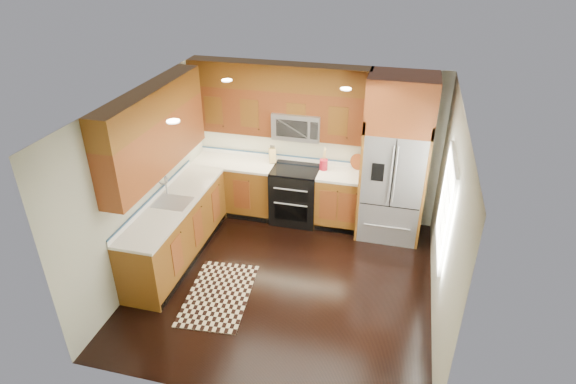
% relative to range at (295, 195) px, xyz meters
% --- Properties ---
extents(ground, '(4.00, 4.00, 0.00)m').
position_rel_range_xyz_m(ground, '(0.25, -1.67, -0.47)').
color(ground, black).
rests_on(ground, ground).
extents(wall_back, '(4.00, 0.02, 2.60)m').
position_rel_range_xyz_m(wall_back, '(0.25, 0.33, 0.83)').
color(wall_back, '#B3B6A3').
rests_on(wall_back, ground).
extents(wall_left, '(0.02, 4.00, 2.60)m').
position_rel_range_xyz_m(wall_left, '(-1.75, -1.67, 0.83)').
color(wall_left, '#B3B6A3').
rests_on(wall_left, ground).
extents(wall_right, '(0.02, 4.00, 2.60)m').
position_rel_range_xyz_m(wall_right, '(2.25, -1.67, 0.83)').
color(wall_right, '#B3B6A3').
rests_on(wall_right, ground).
extents(window, '(0.04, 1.10, 1.30)m').
position_rel_range_xyz_m(window, '(2.23, -1.47, 0.93)').
color(window, white).
rests_on(window, ground).
extents(base_cabinets, '(2.85, 3.00, 0.90)m').
position_rel_range_xyz_m(base_cabinets, '(-0.98, -0.77, -0.02)').
color(base_cabinets, brown).
rests_on(base_cabinets, ground).
extents(countertop, '(2.86, 3.01, 0.04)m').
position_rel_range_xyz_m(countertop, '(-0.84, -0.65, 0.45)').
color(countertop, white).
rests_on(countertop, base_cabinets).
extents(upper_cabinets, '(2.85, 3.00, 1.15)m').
position_rel_range_xyz_m(upper_cabinets, '(-0.90, -0.58, 1.56)').
color(upper_cabinets, brown).
rests_on(upper_cabinets, ground).
extents(range, '(0.76, 0.67, 0.95)m').
position_rel_range_xyz_m(range, '(0.00, 0.00, 0.00)').
color(range, black).
rests_on(range, ground).
extents(microwave, '(0.76, 0.40, 0.42)m').
position_rel_range_xyz_m(microwave, '(-0.00, 0.13, 1.19)').
color(microwave, '#B2B2B7').
rests_on(microwave, ground).
extents(refrigerator, '(0.98, 0.75, 2.60)m').
position_rel_range_xyz_m(refrigerator, '(1.55, -0.04, 0.83)').
color(refrigerator, '#B2B2B7').
rests_on(refrigerator, ground).
extents(sink_faucet, '(0.54, 0.44, 0.37)m').
position_rel_range_xyz_m(sink_faucet, '(-1.48, -1.44, 0.52)').
color(sink_faucet, '#B2B2B7').
rests_on(sink_faucet, countertop).
extents(rug, '(0.94, 1.44, 0.01)m').
position_rel_range_xyz_m(rug, '(-0.55, -2.15, -0.46)').
color(rug, black).
rests_on(rug, ground).
extents(knife_block, '(0.15, 0.18, 0.30)m').
position_rel_range_xyz_m(knife_block, '(-0.44, 0.19, 0.59)').
color(knife_block, tan).
rests_on(knife_block, countertop).
extents(utensil_crock, '(0.17, 0.17, 0.37)m').
position_rel_range_xyz_m(utensil_crock, '(0.44, 0.11, 0.60)').
color(utensil_crock, maroon).
rests_on(utensil_crock, countertop).
extents(cutting_board, '(0.34, 0.34, 0.02)m').
position_rel_range_xyz_m(cutting_board, '(0.97, 0.26, 0.48)').
color(cutting_board, brown).
rests_on(cutting_board, countertop).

